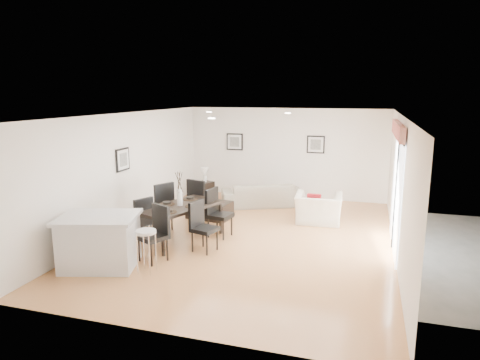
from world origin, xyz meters
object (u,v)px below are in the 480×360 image
(sofa, at_px, (262,194))
(bar_stool, at_px, (146,236))
(armchair, at_px, (318,208))
(dining_chair_foot, at_px, (199,199))
(coffee_table, at_px, (210,210))
(dining_chair_wnear, at_px, (141,218))
(kitchen_island, at_px, (100,241))
(dining_chair_efar, at_px, (216,210))
(dining_chair_wfar, at_px, (161,204))
(dining_chair_enear, at_px, (201,223))
(side_table, at_px, (205,191))
(dining_table, at_px, (180,209))
(dining_chair_head, at_px, (156,230))

(sofa, height_order, bar_stool, bar_stool)
(armchair, xyz_separation_m, dining_chair_foot, (-2.74, -0.98, 0.27))
(armchair, distance_m, dining_chair_foot, 2.92)
(coffee_table, bearing_deg, armchair, 16.08)
(armchair, height_order, dining_chair_wnear, dining_chair_wnear)
(kitchen_island, bearing_deg, dining_chair_efar, 40.84)
(dining_chair_wfar, bearing_deg, dining_chair_enear, 84.03)
(sofa, height_order, armchair, armchair)
(armchair, bearing_deg, dining_chair_wfar, 23.45)
(sofa, relative_size, dining_chair_wfar, 1.94)
(dining_chair_wfar, xyz_separation_m, kitchen_island, (-0.15, -2.17, -0.15))
(dining_chair_wfar, bearing_deg, kitchen_island, 23.24)
(dining_chair_enear, relative_size, bar_stool, 1.30)
(dining_chair_wnear, xyz_separation_m, dining_chair_foot, (0.64, 1.65, 0.06))
(side_table, height_order, kitchen_island, kitchen_island)
(dining_chair_efar, xyz_separation_m, coffee_table, (-0.64, 1.26, -0.39))
(dining_table, distance_m, dining_chair_wnear, 0.84)
(dining_chair_foot, bearing_deg, bar_stool, 108.05)
(dining_table, bearing_deg, dining_chair_head, -67.06)
(dining_chair_head, distance_m, side_table, 4.70)
(dining_chair_efar, height_order, bar_stool, dining_chair_efar)
(dining_table, xyz_separation_m, dining_chair_wnear, (-0.66, -0.50, -0.13))
(dining_table, relative_size, dining_chair_efar, 1.93)
(dining_chair_foot, height_order, coffee_table, dining_chair_foot)
(dining_chair_foot, xyz_separation_m, bar_stool, (0.17, -2.90, 0.04))
(dining_chair_wfar, bearing_deg, bar_stool, 47.61)
(dining_chair_head, bearing_deg, bar_stool, -54.66)
(dining_table, bearing_deg, side_table, 123.70)
(bar_stool, bearing_deg, dining_chair_wfar, 110.35)
(kitchen_island, bearing_deg, side_table, 73.77)
(armchair, distance_m, dining_table, 3.47)
(dining_chair_enear, bearing_deg, side_table, 35.16)
(dining_chair_wfar, bearing_deg, side_table, -150.44)
(dining_chair_enear, height_order, coffee_table, dining_chair_enear)
(armchair, bearing_deg, sofa, -38.22)
(armchair, height_order, dining_chair_efar, dining_chair_efar)
(sofa, bearing_deg, coffee_table, 33.96)
(dining_chair_wfar, bearing_deg, dining_chair_head, 51.05)
(dining_table, distance_m, kitchen_island, 1.94)
(sofa, relative_size, dining_chair_enear, 2.19)
(dining_chair_head, height_order, coffee_table, dining_chair_head)
(dining_chair_head, relative_size, side_table, 1.91)
(coffee_table, bearing_deg, sofa, 66.07)
(armchair, bearing_deg, dining_chair_wnear, 34.47)
(dining_table, xyz_separation_m, dining_chair_enear, (0.66, -0.44, -0.13))
(sofa, distance_m, dining_chair_efar, 2.88)
(armchair, xyz_separation_m, dining_table, (-2.72, -2.13, 0.34))
(dining_chair_head, distance_m, kitchen_island, 1.04)
(dining_chair_foot, xyz_separation_m, side_table, (-0.75, 2.31, -0.35))
(dining_chair_wfar, height_order, dining_chair_head, dining_chair_wfar)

